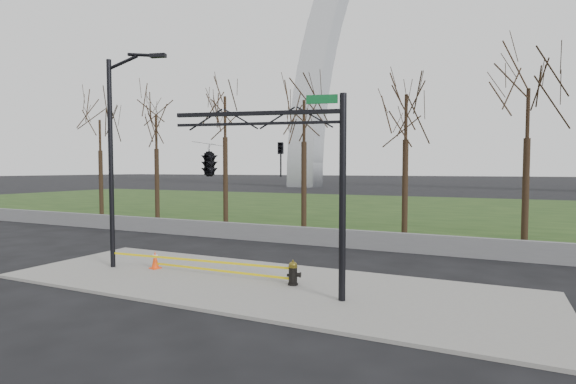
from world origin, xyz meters
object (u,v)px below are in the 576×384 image
at_px(traffic_cone, 155,260).
at_px(street_light, 116,147).
at_px(fire_hydrant, 293,273).
at_px(traffic_signal_mast, 233,160).

height_order(traffic_cone, street_light, street_light).
bearing_deg(traffic_cone, street_light, -164.06).
distance_m(fire_hydrant, traffic_cone, 5.73).
bearing_deg(traffic_signal_mast, fire_hydrant, 41.30).
bearing_deg(traffic_signal_mast, traffic_cone, 146.75).
height_order(fire_hydrant, traffic_cone, fire_hydrant).
xyz_separation_m(fire_hydrant, traffic_cone, (-5.73, -0.08, -0.04)).
bearing_deg(street_light, traffic_cone, 1.24).
height_order(fire_hydrant, traffic_signal_mast, traffic_signal_mast).
xyz_separation_m(traffic_cone, street_light, (-1.45, -0.42, 4.26)).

